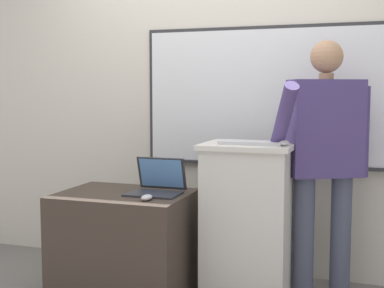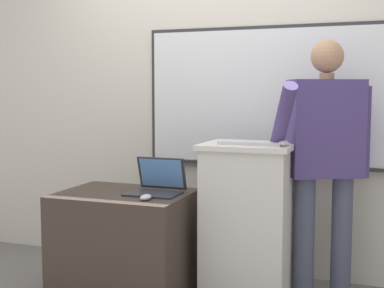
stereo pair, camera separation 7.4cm
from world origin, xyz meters
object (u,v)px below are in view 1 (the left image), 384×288
(lectern_podium, at_px, (248,223))
(computer_mouse_by_keyboard, at_px, (284,143))
(side_desk, at_px, (125,247))
(laptop, at_px, (158,183))
(computer_mouse_by_laptop, at_px, (147,197))
(wireless_keyboard, at_px, (251,143))
(person_presenter, at_px, (324,152))

(lectern_podium, distance_m, computer_mouse_by_keyboard, 0.58)
(side_desk, xyz_separation_m, laptop, (0.20, 0.07, 0.41))
(laptop, xyz_separation_m, computer_mouse_by_laptop, (0.03, -0.24, -0.05))
(side_desk, distance_m, wireless_keyboard, 1.04)
(lectern_podium, relative_size, computer_mouse_by_laptop, 10.17)
(computer_mouse_by_laptop, height_order, computer_mouse_by_keyboard, computer_mouse_by_keyboard)
(wireless_keyboard, xyz_separation_m, computer_mouse_by_laptop, (-0.55, -0.34, -0.31))
(lectern_podium, relative_size, wireless_keyboard, 2.64)
(side_desk, xyz_separation_m, computer_mouse_by_keyboard, (0.98, 0.16, 0.68))
(laptop, distance_m, wireless_keyboard, 0.64)
(wireless_keyboard, relative_size, computer_mouse_by_keyboard, 3.85)
(side_desk, height_order, laptop, laptop)
(computer_mouse_by_laptop, bearing_deg, lectern_podium, 37.68)
(side_desk, distance_m, person_presenter, 1.40)
(lectern_podium, height_order, computer_mouse_by_keyboard, computer_mouse_by_keyboard)
(person_presenter, bearing_deg, laptop, 172.68)
(side_desk, relative_size, computer_mouse_by_keyboard, 8.19)
(side_desk, relative_size, person_presenter, 0.49)
(person_presenter, relative_size, laptop, 5.08)
(computer_mouse_by_laptop, bearing_deg, computer_mouse_by_keyboard, 23.20)
(side_desk, relative_size, computer_mouse_by_laptop, 8.19)
(computer_mouse_by_keyboard, bearing_deg, computer_mouse_by_laptop, -156.80)
(lectern_podium, height_order, wireless_keyboard, wireless_keyboard)
(side_desk, bearing_deg, laptop, 19.04)
(person_presenter, relative_size, computer_mouse_by_laptop, 16.56)
(side_desk, relative_size, laptop, 2.51)
(lectern_podium, xyz_separation_m, wireless_keyboard, (0.03, -0.06, 0.52))
(lectern_podium, relative_size, side_desk, 1.24)
(lectern_podium, distance_m, wireless_keyboard, 0.52)
(side_desk, xyz_separation_m, person_presenter, (1.19, 0.41, 0.61))
(lectern_podium, relative_size, laptop, 3.12)
(person_presenter, bearing_deg, computer_mouse_by_keyboard, -156.16)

